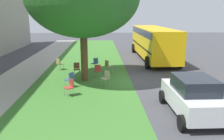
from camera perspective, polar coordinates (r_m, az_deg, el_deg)
ground at (r=14.96m, az=5.39°, el=-2.73°), size 80.00×80.00×0.00m
grass_verge at (r=14.85m, az=-6.94°, el=-2.86°), size 48.00×6.00×0.01m
sidewalk_strip at (r=15.81m, az=-23.07°, el=-2.86°), size 48.00×2.80×0.01m
chair_0 at (r=15.69m, az=-3.42°, el=0.03°), size 0.43×0.43×0.88m
chair_1 at (r=12.38m, az=-10.06°, el=-3.77°), size 0.57×0.58×0.88m
chair_2 at (r=18.28m, az=-12.49°, el=1.62°), size 0.59×0.59×0.88m
chair_3 at (r=13.95m, az=-1.46°, el=-1.64°), size 0.59×0.59×0.88m
chair_4 at (r=13.79m, az=-9.99°, el=-2.01°), size 0.57×0.58×0.88m
chair_5 at (r=17.08m, az=-0.97°, el=1.13°), size 0.58×0.58×0.88m
chair_6 at (r=16.38m, az=-8.43°, el=0.47°), size 0.48×0.48×0.88m
chair_7 at (r=18.09m, az=-4.08°, el=1.79°), size 0.58×0.58×0.88m
parked_car at (r=10.35m, az=18.70°, el=-5.85°), size 3.70×1.92×1.65m
school_bus at (r=22.42m, az=9.83°, el=7.04°), size 10.40×2.80×2.88m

